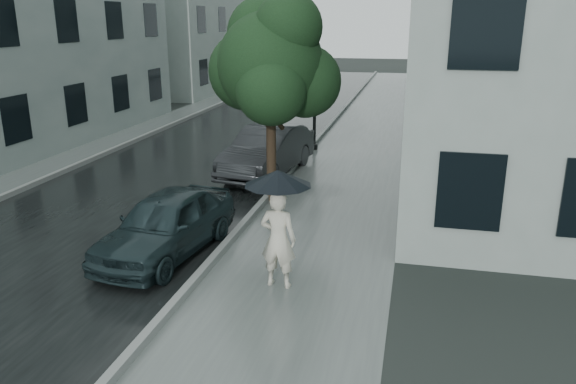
% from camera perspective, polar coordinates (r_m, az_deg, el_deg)
% --- Properties ---
extents(ground, '(120.00, 120.00, 0.00)m').
position_cam_1_polar(ground, '(10.50, -0.70, -9.47)').
color(ground, black).
rests_on(ground, ground).
extents(sidewalk, '(3.50, 60.00, 0.01)m').
position_cam_1_polar(sidewalk, '(21.72, 7.50, 4.62)').
color(sidewalk, slate).
rests_on(sidewalk, ground).
extents(kerb_near, '(0.15, 60.00, 0.15)m').
position_cam_1_polar(kerb_near, '(21.94, 2.74, 5.07)').
color(kerb_near, slate).
rests_on(kerb_near, ground).
extents(asphalt_road, '(6.85, 60.00, 0.00)m').
position_cam_1_polar(asphalt_road, '(22.83, -5.97, 5.29)').
color(asphalt_road, black).
rests_on(asphalt_road, ground).
extents(kerb_far, '(0.15, 60.00, 0.15)m').
position_cam_1_polar(kerb_far, '(24.17, -13.89, 5.72)').
color(kerb_far, slate).
rests_on(kerb_far, ground).
extents(sidewalk_far, '(1.70, 60.00, 0.01)m').
position_cam_1_polar(sidewalk_far, '(24.61, -15.82, 5.61)').
color(sidewalk_far, '#4C5451').
rests_on(sidewalk_far, ground).
extents(building_near, '(7.02, 36.00, 9.00)m').
position_cam_1_polar(building_near, '(28.78, 20.29, 15.86)').
color(building_near, gray).
rests_on(building_near, ground).
extents(building_far_b, '(7.02, 18.00, 8.00)m').
position_cam_1_polar(building_far_b, '(42.26, -9.61, 16.13)').
color(building_far_b, gray).
rests_on(building_far_b, ground).
extents(pedestrian, '(0.70, 0.49, 1.82)m').
position_cam_1_polar(pedestrian, '(10.12, -1.00, -4.83)').
color(pedestrian, beige).
rests_on(pedestrian, sidewalk).
extents(umbrella, '(1.56, 1.56, 1.33)m').
position_cam_1_polar(umbrella, '(9.71, -1.04, 1.46)').
color(umbrella, black).
rests_on(umbrella, ground).
extents(street_tree, '(3.53, 3.20, 5.34)m').
position_cam_1_polar(street_tree, '(14.59, -1.69, 12.95)').
color(street_tree, '#332619').
rests_on(street_tree, ground).
extents(lamp_post, '(0.85, 0.35, 5.03)m').
position_cam_1_polar(lamp_post, '(20.71, 2.35, 12.20)').
color(lamp_post, black).
rests_on(lamp_post, ground).
extents(car_near, '(2.05, 4.05, 1.32)m').
position_cam_1_polar(car_near, '(11.84, -12.25, -3.18)').
color(car_near, '#19282B').
rests_on(car_near, ground).
extents(car_far, '(2.21, 4.67, 1.48)m').
position_cam_1_polar(car_far, '(17.60, -2.10, 4.23)').
color(car_far, '#25272A').
rests_on(car_far, ground).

